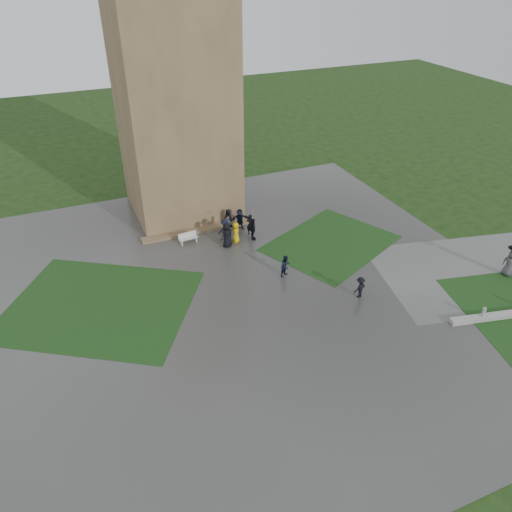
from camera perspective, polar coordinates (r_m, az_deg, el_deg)
name	(u,v)px	position (r m, az deg, el deg)	size (l,w,h in m)	color
ground	(251,309)	(30.77, -0.55, -6.10)	(120.00, 120.00, 0.00)	black
plaza	(239,291)	(32.25, -1.91, -4.06)	(34.00, 34.00, 0.02)	#343432
lawn_inset_left	(100,305)	(32.52, -17.40, -5.38)	(11.00, 9.00, 0.01)	#143412
lawn_inset_right	(331,243)	(37.71, 8.53, 1.45)	(9.00, 7.00, 0.01)	#143412
tower	(175,101)	(39.78, -9.28, 17.09)	(8.00, 8.00, 18.00)	brown
tower_plinth	(199,230)	(39.10, -6.50, 2.97)	(9.00, 0.80, 0.22)	brown
bench	(188,238)	(37.52, -7.77, 2.08)	(1.45, 0.57, 0.82)	silver
visitor_cluster	(237,225)	(37.52, -2.13, 3.60)	(3.22, 3.67, 2.60)	black
pedestrian_mid	(286,266)	(33.36, 3.43, -1.12)	(0.74, 0.43, 1.53)	black
pedestrian_near	(360,287)	(32.02, 11.80, -3.52)	(0.93, 0.48, 1.44)	black
pedestrian_path	(511,260)	(37.16, 27.09, -0.40)	(0.91, 1.08, 2.31)	#414146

